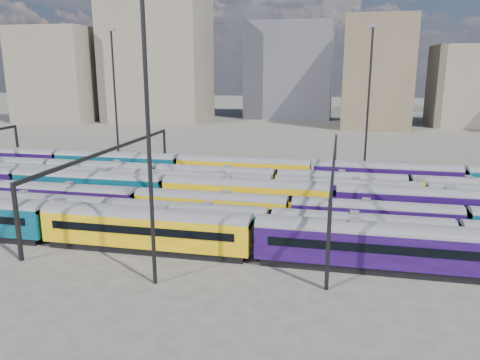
% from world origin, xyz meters
% --- Properties ---
extents(ground, '(500.00, 500.00, 0.00)m').
position_xyz_m(ground, '(0.00, 0.00, 0.00)').
color(ground, '#443F39').
rests_on(ground, ground).
extents(rake_0, '(136.37, 3.32, 5.61)m').
position_xyz_m(rake_0, '(2.68, -15.00, 2.95)').
color(rake_0, black).
rests_on(rake_0, ground).
extents(rake_1, '(133.31, 2.79, 4.68)m').
position_xyz_m(rake_1, '(13.07, -10.00, 2.46)').
color(rake_1, black).
rests_on(rake_1, ground).
extents(rake_2, '(135.10, 2.82, 4.74)m').
position_xyz_m(rake_2, '(-4.54, -5.00, 2.49)').
color(rake_2, black).
rests_on(rake_2, ground).
extents(rake_3, '(134.90, 3.29, 5.55)m').
position_xyz_m(rake_3, '(10.17, 0.00, 2.91)').
color(rake_3, black).
rests_on(rake_3, ground).
extents(rake_4, '(119.42, 2.91, 4.90)m').
position_xyz_m(rake_4, '(1.80, 5.00, 2.57)').
color(rake_4, black).
rests_on(rake_4, ground).
extents(rake_5, '(132.82, 2.78, 4.66)m').
position_xyz_m(rake_5, '(-8.03, 10.00, 2.45)').
color(rake_5, black).
rests_on(rake_5, ground).
extents(rake_6, '(133.55, 3.26, 5.49)m').
position_xyz_m(rake_6, '(-15.77, 15.00, 2.88)').
color(rake_6, black).
rests_on(rake_6, ground).
extents(gantry_1, '(0.35, 40.35, 8.03)m').
position_xyz_m(gantry_1, '(-20.00, 0.00, 6.79)').
color(gantry_1, black).
rests_on(gantry_1, ground).
extents(gantry_2, '(0.35, 40.35, 8.03)m').
position_xyz_m(gantry_2, '(10.00, 0.00, 6.79)').
color(gantry_2, black).
rests_on(gantry_2, ground).
extents(mast_1, '(1.40, 0.50, 25.60)m').
position_xyz_m(mast_1, '(-30.00, 22.00, 13.97)').
color(mast_1, black).
rests_on(mast_1, ground).
extents(mast_2, '(1.40, 0.50, 25.60)m').
position_xyz_m(mast_2, '(-5.00, -22.00, 13.97)').
color(mast_2, black).
rests_on(mast_2, ground).
extents(mast_3, '(1.40, 0.50, 25.60)m').
position_xyz_m(mast_3, '(15.00, 24.00, 13.97)').
color(mast_3, black).
rests_on(mast_3, ground).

